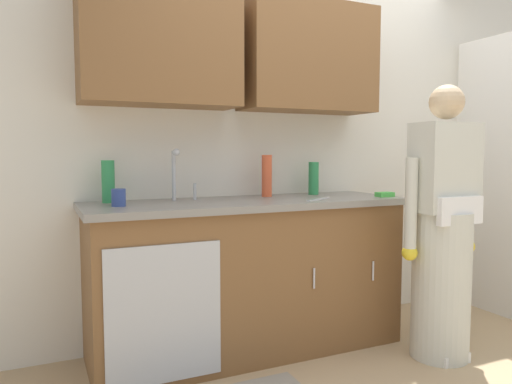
{
  "coord_description": "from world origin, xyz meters",
  "views": [
    {
      "loc": [
        -1.73,
        -1.98,
        1.23
      ],
      "look_at": [
        -0.57,
        0.55,
        1.0
      ],
      "focal_mm": 33.92,
      "sensor_mm": 36.0,
      "label": 1
    }
  ],
  "objects_px": {
    "cup_by_sink": "(119,198)",
    "person_at_sink": "(442,243)",
    "sponge": "(385,194)",
    "sink": "(187,205)",
    "bottle_dish_liquid": "(108,182)",
    "knife_on_counter": "(318,199)",
    "bottle_water_tall": "(267,176)",
    "bottle_soap": "(314,178)"
  },
  "relations": [
    {
      "from": "person_at_sink",
      "to": "sponge",
      "type": "height_order",
      "value": "person_at_sink"
    },
    {
      "from": "knife_on_counter",
      "to": "cup_by_sink",
      "type": "bearing_deg",
      "value": -35.42
    },
    {
      "from": "bottle_dish_liquid",
      "to": "sponge",
      "type": "distance_m",
      "value": 1.73
    },
    {
      "from": "sponge",
      "to": "knife_on_counter",
      "type": "bearing_deg",
      "value": 178.63
    },
    {
      "from": "bottle_water_tall",
      "to": "knife_on_counter",
      "type": "relative_size",
      "value": 1.14
    },
    {
      "from": "bottle_soap",
      "to": "knife_on_counter",
      "type": "xyz_separation_m",
      "value": [
        -0.17,
        -0.33,
        -0.11
      ]
    },
    {
      "from": "sink",
      "to": "cup_by_sink",
      "type": "distance_m",
      "value": 0.4
    },
    {
      "from": "bottle_dish_liquid",
      "to": "knife_on_counter",
      "type": "distance_m",
      "value": 1.25
    },
    {
      "from": "bottle_dish_liquid",
      "to": "knife_on_counter",
      "type": "bearing_deg",
      "value": -16.57
    },
    {
      "from": "bottle_water_tall",
      "to": "sponge",
      "type": "bearing_deg",
      "value": -26.1
    },
    {
      "from": "bottle_dish_liquid",
      "to": "bottle_soap",
      "type": "distance_m",
      "value": 1.36
    },
    {
      "from": "cup_by_sink",
      "to": "person_at_sink",
      "type": "bearing_deg",
      "value": -17.02
    },
    {
      "from": "bottle_dish_liquid",
      "to": "person_at_sink",
      "type": "bearing_deg",
      "value": -22.86
    },
    {
      "from": "person_at_sink",
      "to": "cup_by_sink",
      "type": "bearing_deg",
      "value": 162.98
    },
    {
      "from": "bottle_dish_liquid",
      "to": "bottle_soap",
      "type": "bearing_deg",
      "value": -1.05
    },
    {
      "from": "bottle_soap",
      "to": "person_at_sink",
      "type": "bearing_deg",
      "value": -58.85
    },
    {
      "from": "cup_by_sink",
      "to": "bottle_soap",
      "type": "bearing_deg",
      "value": 8.1
    },
    {
      "from": "bottle_soap",
      "to": "sink",
      "type": "bearing_deg",
      "value": -170.91
    },
    {
      "from": "bottle_water_tall",
      "to": "bottle_soap",
      "type": "relative_size",
      "value": 1.22
    },
    {
      "from": "bottle_water_tall",
      "to": "sponge",
      "type": "xyz_separation_m",
      "value": [
        0.69,
        -0.34,
        -0.12
      ]
    },
    {
      "from": "sink",
      "to": "sponge",
      "type": "relative_size",
      "value": 4.55
    },
    {
      "from": "bottle_water_tall",
      "to": "bottle_soap",
      "type": "distance_m",
      "value": 0.36
    },
    {
      "from": "sink",
      "to": "sponge",
      "type": "xyz_separation_m",
      "value": [
        1.28,
        -0.19,
        0.03
      ]
    },
    {
      "from": "person_at_sink",
      "to": "bottle_water_tall",
      "type": "distance_m",
      "value": 1.15
    },
    {
      "from": "sponge",
      "to": "bottle_dish_liquid",
      "type": "bearing_deg",
      "value": 167.78
    },
    {
      "from": "person_at_sink",
      "to": "bottle_water_tall",
      "type": "bearing_deg",
      "value": 137.62
    },
    {
      "from": "bottle_soap",
      "to": "knife_on_counter",
      "type": "height_order",
      "value": "bottle_soap"
    },
    {
      "from": "sink",
      "to": "bottle_dish_liquid",
      "type": "relative_size",
      "value": 2.05
    },
    {
      "from": "bottle_water_tall",
      "to": "bottle_soap",
      "type": "height_order",
      "value": "bottle_water_tall"
    },
    {
      "from": "bottle_water_tall",
      "to": "knife_on_counter",
      "type": "distance_m",
      "value": 0.4
    },
    {
      "from": "person_at_sink",
      "to": "bottle_water_tall",
      "type": "xyz_separation_m",
      "value": [
        -0.8,
        0.73,
        0.38
      ]
    },
    {
      "from": "bottle_soap",
      "to": "knife_on_counter",
      "type": "distance_m",
      "value": 0.39
    },
    {
      "from": "bottle_dish_liquid",
      "to": "bottle_water_tall",
      "type": "height_order",
      "value": "bottle_water_tall"
    },
    {
      "from": "knife_on_counter",
      "to": "sponge",
      "type": "relative_size",
      "value": 2.18
    },
    {
      "from": "bottle_dish_liquid",
      "to": "knife_on_counter",
      "type": "relative_size",
      "value": 1.02
    },
    {
      "from": "knife_on_counter",
      "to": "sink",
      "type": "bearing_deg",
      "value": -41.57
    },
    {
      "from": "bottle_soap",
      "to": "knife_on_counter",
      "type": "bearing_deg",
      "value": -116.94
    },
    {
      "from": "bottle_dish_liquid",
      "to": "cup_by_sink",
      "type": "distance_m",
      "value": 0.23
    },
    {
      "from": "sink",
      "to": "knife_on_counter",
      "type": "bearing_deg",
      "value": -12.95
    },
    {
      "from": "sponge",
      "to": "sink",
      "type": "bearing_deg",
      "value": 171.52
    },
    {
      "from": "bottle_dish_liquid",
      "to": "bottle_water_tall",
      "type": "xyz_separation_m",
      "value": [
        1.0,
        -0.03,
        0.01
      ]
    },
    {
      "from": "knife_on_counter",
      "to": "sponge",
      "type": "xyz_separation_m",
      "value": [
        0.5,
        -0.01,
        0.01
      ]
    }
  ]
}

